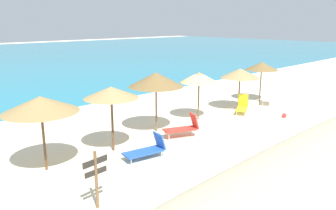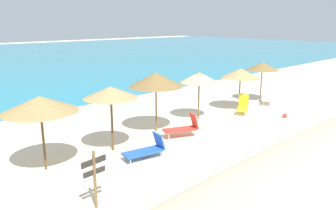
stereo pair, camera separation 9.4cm
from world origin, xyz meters
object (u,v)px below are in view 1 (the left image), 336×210
Objects in this scene: beach_umbrella_1 at (111,93)px; lounge_chair_3 at (267,96)px; beach_umbrella_4 at (240,73)px; lounge_chair_2 at (184,127)px; beach_umbrella_0 at (40,104)px; beach_umbrella_5 at (262,66)px; beach_umbrella_3 at (199,77)px; beach_umbrella_2 at (156,80)px; beach_ball at (284,115)px; wooden_signpost at (96,175)px; lounge_chair_0 at (148,149)px; lounge_chair_1 at (242,106)px.

beach_umbrella_1 reaches higher than lounge_chair_3.
beach_umbrella_4 reaches higher than lounge_chair_2.
beach_umbrella_0 is 15.25m from beach_umbrella_5.
beach_umbrella_3 is at bearing 5.60° from beach_umbrella_1.
beach_umbrella_2 is 1.10× the size of beach_umbrella_5.
beach_ball is at bearing -25.47° from beach_umbrella_2.
beach_umbrella_3 is at bearing -0.88° from beach_umbrella_2.
beach_ball is at bearing 105.96° from lounge_chair_3.
beach_umbrella_4 reaches higher than wooden_signpost.
beach_umbrella_0 is at bearing 73.67° from lounge_chair_0.
beach_umbrella_2 reaches higher than beach_ball.
beach_umbrella_0 reaches higher than lounge_chair_0.
beach_umbrella_5 is at bearing 1.64° from beach_umbrella_0.
beach_umbrella_5 is at bearing 8.30° from wooden_signpost.
beach_umbrella_2 is at bearing 179.54° from beach_umbrella_5.
lounge_chair_0 is at bearing 69.50° from lounge_chair_1.
lounge_chair_2 is 0.99× the size of wooden_signpost.
beach_umbrella_4 is 6.42m from lounge_chair_2.
lounge_chair_0 is at bearing 173.85° from beach_ball.
lounge_chair_2 is (-6.07, -1.13, -1.78)m from beach_umbrella_4.
lounge_chair_3 is 3.36m from beach_ball.
beach_umbrella_5 reaches higher than lounge_chair_2.
beach_umbrella_0 is 15.07m from lounge_chair_3.
beach_ball is at bearing -81.96° from lounge_chair_2.
lounge_chair_1 is (5.97, -0.98, -2.16)m from beach_umbrella_2.
beach_umbrella_2 is at bearing 12.07° from beach_umbrella_1.
beach_umbrella_2 reaches higher than lounge_chair_3.
beach_umbrella_0 is 4.34m from lounge_chair_0.
lounge_chair_3 is (6.00, -0.76, -1.83)m from beach_umbrella_3.
lounge_chair_2 is 8.71m from lounge_chair_3.
beach_umbrella_3 reaches higher than beach_umbrella_4.
beach_umbrella_0 is at bearing 167.87° from beach_ball.
beach_umbrella_1 reaches higher than lounge_chair_2.
beach_umbrella_3 is 6.28m from lounge_chair_0.
lounge_chair_2 is 6.83m from wooden_signpost.
beach_ball is (0.81, -2.25, -0.29)m from lounge_chair_1.
beach_umbrella_2 is 1.97× the size of lounge_chair_1.
lounge_chair_3 reaches higher than lounge_chair_2.
beach_umbrella_5 reaches higher than lounge_chair_1.
beach_umbrella_3 is 1.70× the size of lounge_chair_3.
beach_umbrella_2 is at bearing 54.22° from lounge_chair_3.
wooden_signpost is at bearing 135.00° from lounge_chair_2.
wooden_signpost reaches higher than lounge_chair_1.
beach_umbrella_0 is 12.33m from beach_umbrella_4.
wooden_signpost is at bearing 71.45° from lounge_chair_3.
beach_umbrella_3 is at bearing -38.31° from lounge_chair_2.
beach_ball is (-2.60, -3.16, -2.25)m from beach_umbrella_5.
beach_umbrella_4 is at bearing -67.62° from lounge_chair_1.
beach_umbrella_1 is at bearing -178.36° from beach_umbrella_4.
lounge_chair_2 is at bearing 66.44° from lounge_chair_1.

